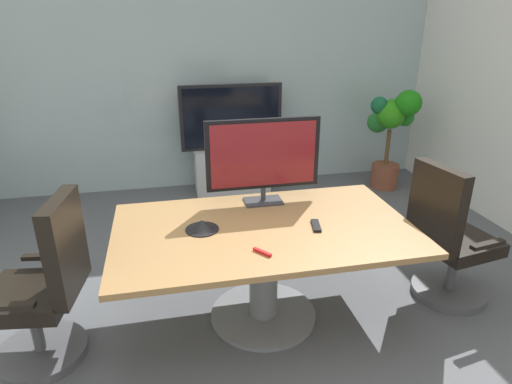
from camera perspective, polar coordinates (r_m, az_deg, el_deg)
The scene contains 11 objects.
ground_plane at distance 3.11m, azimuth 0.57°, elevation -18.68°, with size 7.12×7.12×0.00m, color #515459.
wall_back_glass_partition at distance 5.41m, azimuth -6.81°, elevation 15.88°, with size 5.71×0.10×2.91m, color #9EB2B7.
conference_table at distance 2.99m, azimuth 1.02°, elevation -7.64°, with size 1.98×1.16×0.73m.
office_chair_left at distance 2.99m, azimuth -25.94°, elevation -12.17°, with size 0.62×0.60×1.09m.
office_chair_right at distance 3.53m, azimuth 23.87°, elevation -6.39°, with size 0.63×0.61×1.09m.
tv_monitor at distance 3.16m, azimuth 0.95°, elevation 4.70°, with size 0.84×0.18×0.64m.
wall_display_unit at distance 5.30m, azimuth -3.19°, elevation 4.67°, with size 1.20×0.36×1.31m.
potted_plant at distance 5.55m, azimuth 17.33°, elevation 8.09°, with size 0.60×0.70×1.25m.
conference_phone at distance 2.87m, azimuth -7.11°, elevation -4.39°, with size 0.22×0.22×0.07m.
remote_control at distance 2.93m, azimuth 7.88°, elevation -4.39°, with size 0.05×0.17×0.02m, color black.
whiteboard_marker at distance 2.59m, azimuth 0.82°, elevation -7.91°, with size 0.13×0.02×0.02m, color red.
Camera 1 is at (-0.53, -2.29, 2.03)m, focal length 30.46 mm.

